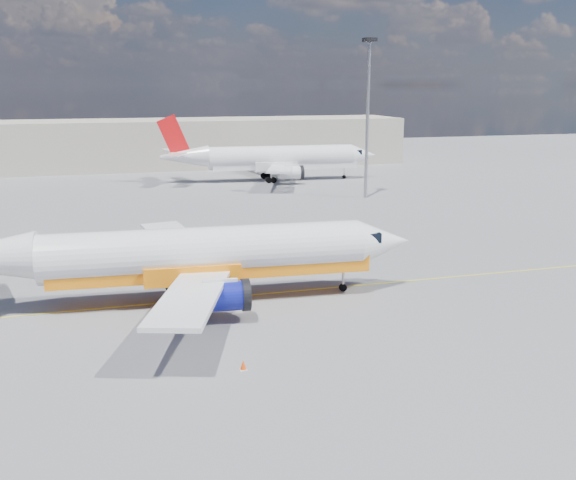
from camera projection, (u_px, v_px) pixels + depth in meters
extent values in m
plane|color=slate|center=(301.00, 306.00, 40.93)|extent=(240.00, 240.00, 0.00)
cube|color=yellow|center=(288.00, 292.00, 43.73)|extent=(70.00, 0.15, 0.01)
cube|color=#ABA393|center=(202.00, 142.00, 111.40)|extent=(70.00, 14.00, 8.00)
cylinder|color=white|center=(205.00, 251.00, 41.14)|extent=(20.59, 4.47, 3.16)
cone|color=white|center=(383.00, 242.00, 43.64)|extent=(3.91, 3.39, 3.16)
cube|color=black|center=(365.00, 235.00, 43.25)|extent=(1.71, 2.23, 0.65)
cube|color=orange|center=(213.00, 267.00, 41.49)|extent=(20.55, 3.91, 1.11)
cube|color=white|center=(179.00, 241.00, 47.22)|extent=(4.91, 11.49, 0.75)
cube|color=white|center=(191.00, 297.00, 34.88)|extent=(6.22, 11.52, 0.75)
cylinder|color=navy|center=(207.00, 260.00, 45.61)|extent=(3.45, 1.98, 1.76)
cylinder|color=navy|center=(221.00, 297.00, 37.68)|extent=(3.45, 1.98, 1.76)
cylinder|color=black|center=(228.00, 259.00, 45.92)|extent=(0.59, 1.98, 1.95)
cylinder|color=black|center=(246.00, 295.00, 37.98)|extent=(0.59, 1.98, 1.95)
cylinder|color=#9A9AA2|center=(343.00, 275.00, 43.57)|extent=(0.18, 0.18, 1.95)
cylinder|color=black|center=(343.00, 288.00, 43.79)|extent=(0.53, 0.26, 0.52)
cylinder|color=black|center=(176.00, 286.00, 43.57)|extent=(0.86, 0.41, 0.84)
cylinder|color=black|center=(180.00, 308.00, 39.33)|extent=(0.86, 0.41, 0.84)
cylinder|color=white|center=(281.00, 157.00, 93.85)|extent=(21.43, 4.79, 3.28)
cone|color=white|center=(363.00, 155.00, 96.37)|extent=(4.09, 3.55, 3.28)
cone|color=white|center=(185.00, 157.00, 90.97)|extent=(6.97, 3.59, 3.12)
cube|color=black|center=(354.00, 152.00, 95.97)|extent=(1.80, 2.33, 0.68)
cube|color=white|center=(284.00, 164.00, 94.21)|extent=(21.39, 4.21, 1.16)
cube|color=white|center=(264.00, 158.00, 100.20)|extent=(5.04, 11.95, 0.78)
cube|color=white|center=(281.00, 169.00, 87.34)|extent=(6.54, 11.98, 0.78)
cylinder|color=white|center=(279.00, 165.00, 98.50)|extent=(3.60, 2.08, 1.84)
cylinder|color=white|center=(291.00, 173.00, 90.24)|extent=(3.60, 2.08, 1.84)
cylinder|color=black|center=(289.00, 165.00, 98.81)|extent=(0.63, 2.06, 2.03)
cylinder|color=black|center=(301.00, 172.00, 90.55)|extent=(0.63, 2.06, 2.03)
cube|color=red|center=(173.00, 136.00, 89.98)|extent=(4.54, 0.61, 6.03)
cube|color=white|center=(173.00, 150.00, 93.47)|extent=(3.23, 5.20, 0.17)
cube|color=white|center=(175.00, 155.00, 87.59)|extent=(3.78, 5.27, 0.17)
cylinder|color=#9A9AA2|center=(344.00, 171.00, 96.32)|extent=(0.19, 0.19, 2.03)
cylinder|color=black|center=(344.00, 177.00, 96.54)|extent=(0.56, 0.27, 0.54)
cylinder|color=black|center=(266.00, 176.00, 96.39)|extent=(0.89, 0.43, 0.87)
cylinder|color=black|center=(271.00, 180.00, 91.98)|extent=(0.89, 0.43, 0.87)
cube|color=white|center=(243.00, 369.00, 31.75)|extent=(0.37, 0.37, 0.04)
cone|color=#EB4509|center=(243.00, 365.00, 31.69)|extent=(0.31, 0.31, 0.48)
cylinder|color=#9A9AA2|center=(367.00, 122.00, 77.93)|extent=(0.41, 0.41, 18.64)
cube|color=black|center=(370.00, 40.00, 75.67)|extent=(1.40, 1.40, 0.47)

